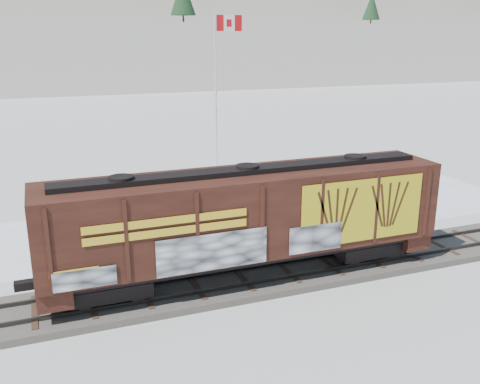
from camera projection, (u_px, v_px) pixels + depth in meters
name	position (u px, v px, depth m)	size (l,w,h in m)	color
ground	(242.00, 284.00, 21.99)	(500.00, 500.00, 0.00)	white
rail_track	(242.00, 280.00, 21.95)	(50.00, 3.40, 0.43)	#59544C
parking_strip	(192.00, 225.00, 28.71)	(40.00, 8.00, 0.03)	white
hillside	(55.00, 17.00, 143.27)	(360.00, 110.00, 93.00)	white
hopper_railcar	(247.00, 216.00, 21.24)	(16.16, 3.06, 4.47)	black
flagpole	(218.00, 123.00, 36.00)	(2.30, 0.90, 11.28)	silver
car_silver	(158.00, 230.00, 25.98)	(1.64, 4.07, 1.39)	#ACAEB3
car_white	(253.00, 198.00, 30.63)	(1.78, 5.09, 1.68)	white
car_dark	(269.00, 207.00, 29.64)	(1.77, 4.34, 1.26)	black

